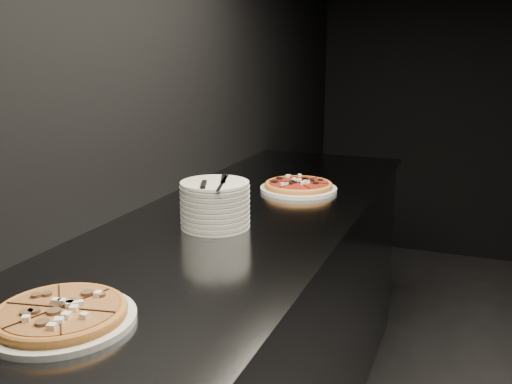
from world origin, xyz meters
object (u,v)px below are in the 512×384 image
(counter, at_px, (241,340))
(pizza_tomato, at_px, (299,186))
(ramekin, at_px, (238,204))
(cutlery, at_px, (215,182))
(pizza_mushroom, at_px, (61,315))
(plate_stack, at_px, (215,204))

(counter, xyz_separation_m, pizza_tomato, (0.08, 0.40, 0.48))
(counter, distance_m, ramekin, 0.49)
(cutlery, height_order, ramekin, cutlery)
(pizza_mushroom, relative_size, plate_stack, 1.48)
(ramekin, bearing_deg, counter, -48.08)
(pizza_tomato, height_order, ramekin, ramekin)
(counter, bearing_deg, pizza_tomato, 78.88)
(cutlery, bearing_deg, plate_stack, 94.99)
(pizza_mushroom, xyz_separation_m, plate_stack, (0.01, 0.70, 0.05))
(pizza_mushroom, height_order, plate_stack, plate_stack)
(ramekin, bearing_deg, plate_stack, -92.60)
(pizza_tomato, relative_size, cutlery, 1.34)
(counter, distance_m, pizza_mushroom, 0.97)
(pizza_mushroom, relative_size, cutlery, 1.39)
(cutlery, relative_size, ramekin, 3.14)
(counter, xyz_separation_m, plate_stack, (-0.03, -0.14, 0.53))
(counter, relative_size, ramekin, 33.61)
(counter, height_order, plate_stack, plate_stack)
(plate_stack, bearing_deg, pizza_tomato, 78.78)
(counter, height_order, ramekin, ramekin)
(counter, bearing_deg, plate_stack, -101.50)
(counter, height_order, pizza_tomato, pizza_tomato)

